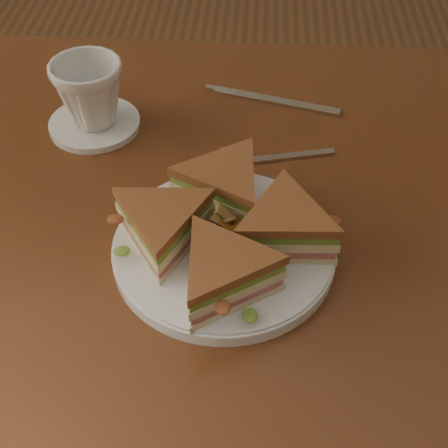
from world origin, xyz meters
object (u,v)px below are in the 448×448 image
at_px(coffee_cup, 89,93).
at_px(plate, 224,249).
at_px(sandwich_wedges, 224,227).
at_px(knife, 267,100).
at_px(table, 266,251).
at_px(spoon, 238,161).
at_px(saucer, 95,124).

bearing_deg(coffee_cup, plate, -54.60).
relative_size(sandwich_wedges, knife, 1.33).
relative_size(table, spoon, 6.64).
distance_m(saucer, coffee_cup, 0.05).
bearing_deg(saucer, sandwich_wedges, -49.41).
bearing_deg(spoon, plate, -106.53).
bearing_deg(knife, table, -73.34).
height_order(sandwich_wedges, knife, sandwich_wedges).
bearing_deg(spoon, saucer, 148.00).
relative_size(plate, spoon, 1.45).
bearing_deg(coffee_cup, sandwich_wedges, -54.60).
relative_size(plate, knife, 1.24).
height_order(plate, saucer, plate).
distance_m(table, saucer, 0.31).
distance_m(plate, sandwich_wedges, 0.04).
bearing_deg(spoon, sandwich_wedges, -106.53).
distance_m(plate, saucer, 0.32).
relative_size(table, saucer, 9.03).
xyz_separation_m(spoon, coffee_cup, (-0.21, 0.07, 0.05)).
height_order(knife, coffee_cup, coffee_cup).
distance_m(table, coffee_cup, 0.33).
relative_size(table, knife, 5.68).
xyz_separation_m(sandwich_wedges, coffee_cup, (-0.21, 0.24, 0.01)).
height_order(plate, spoon, plate).
bearing_deg(table, plate, -118.38).
distance_m(plate, coffee_cup, 0.32).
bearing_deg(knife, spoon, -88.54).
relative_size(spoon, coffee_cup, 1.78).
height_order(table, plate, plate).
relative_size(spoon, knife, 0.86).
distance_m(table, spoon, 0.13).
distance_m(knife, saucer, 0.26).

